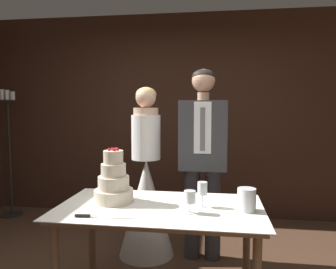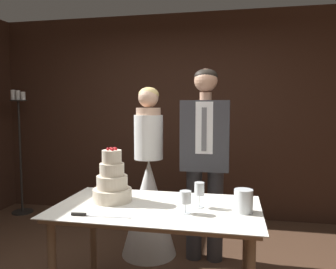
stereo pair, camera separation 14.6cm
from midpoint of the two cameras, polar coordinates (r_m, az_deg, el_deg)
wall_back at (r=4.41m, az=0.68°, el=3.24°), size 5.37×0.12×2.68m
cake_table at (r=2.44m, az=-3.18°, el=-14.22°), size 1.48×0.84×0.75m
tiered_cake at (r=2.53m, az=-11.10°, el=-8.34°), size 0.29×0.29×0.41m
cake_knife at (r=2.25m, az=-14.72°, el=-13.65°), size 0.41×0.05×0.02m
wine_glass_near at (r=2.24m, az=1.93°, el=-10.92°), size 0.08×0.08×0.15m
wine_glass_middle at (r=2.38m, az=4.24°, el=-9.57°), size 0.07×0.07×0.18m
hurricane_candle at (r=2.34m, az=11.75°, el=-11.16°), size 0.13×0.13×0.16m
bride at (r=3.27m, az=-5.10°, el=-10.42°), size 0.54×0.54×1.65m
groom at (r=3.11m, az=4.75°, el=-3.13°), size 0.45×0.25×1.81m
candle_stand at (r=4.87m, az=-26.66°, el=-2.81°), size 0.28×0.28×1.69m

